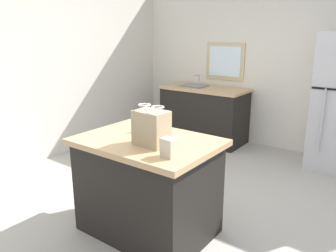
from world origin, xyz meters
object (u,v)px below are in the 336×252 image
object	(u,v)px
kitchen_island	(148,186)
shopping_bag	(151,128)
bottle	(151,120)
small_box	(169,148)

from	to	relation	value
kitchen_island	shopping_bag	size ratio (longest dim) A/B	3.61
shopping_bag	kitchen_island	bearing A→B (deg)	143.60
shopping_bag	bottle	distance (m)	0.42
kitchen_island	small_box	xyz separation A→B (m)	(0.40, -0.23, 0.51)
shopping_bag	small_box	bearing A→B (deg)	-26.25
bottle	small_box	bearing A→B (deg)	-39.88
shopping_bag	small_box	xyz separation A→B (m)	(0.27, -0.13, -0.07)
shopping_bag	bottle	size ratio (longest dim) A/B	1.52
small_box	bottle	bearing A→B (deg)	140.12
kitchen_island	shopping_bag	xyz separation A→B (m)	(0.13, -0.09, 0.58)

